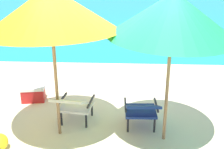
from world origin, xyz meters
TOP-DOWN VIEW (x-y plane):
  - ground_plane at (0.00, 4.00)m, footprint 40.00×40.00m
  - ocean_band at (0.00, 11.96)m, footprint 40.00×18.00m
  - lounge_chair_left at (-0.62, -0.33)m, footprint 0.64×0.93m
  - lounge_chair_right at (0.52, -0.45)m, footprint 0.57×0.89m
  - beach_umbrella_left at (-0.82, -0.59)m, footprint 2.62×2.63m
  - beach_umbrella_right at (0.87, -0.67)m, footprint 2.49×2.49m
  - cooler_box at (-1.62, 0.59)m, footprint 0.51×0.39m

SIDE VIEW (x-z plane):
  - ground_plane at x=0.00m, z-range 0.00..0.00m
  - ocean_band at x=0.00m, z-range 0.00..0.01m
  - cooler_box at x=-1.62m, z-range 0.00..0.32m
  - lounge_chair_left at x=-0.62m, z-range 0.06..0.75m
  - lounge_chair_right at x=0.52m, z-range 0.06..0.75m
  - beach_umbrella_right at x=0.87m, z-range 0.83..3.14m
  - beach_umbrella_left at x=-0.82m, z-range 0.82..3.24m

